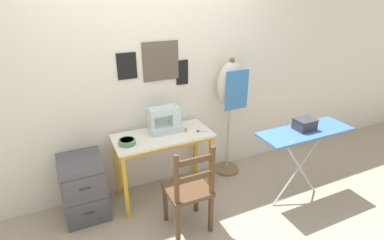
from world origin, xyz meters
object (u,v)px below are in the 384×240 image
Objects in this scene: fabric_bowl at (127,142)px; ironing_board at (305,135)px; wooden_chair at (189,191)px; dress_form at (231,91)px; storage_box at (305,124)px; scissors at (200,131)px; thread_spool_near_machine at (186,130)px; filing_cabinet at (84,187)px; sewing_machine at (166,120)px.

ironing_board is (1.68, -0.65, 0.02)m from fabric_bowl.
ironing_board is (1.26, -0.09, 0.36)m from wooden_chair.
storage_box is at bearing -63.36° from dress_form.
wooden_chair reaches higher than scissors.
thread_spool_near_machine is 0.02× the size of dress_form.
filing_cabinet is (-1.10, 0.08, -0.45)m from thread_spool_near_machine.
sewing_machine is at bearing -175.45° from dress_form.
sewing_machine is 0.80m from wooden_chair.
dress_form is 1.45× the size of ironing_board.
dress_form is at bearing 4.55° from sewing_machine.
ironing_board is (0.40, -0.82, -0.27)m from dress_form.
fabric_bowl is 0.66m from filing_cabinet.
dress_form is (0.50, 0.22, 0.32)m from scissors.
thread_spool_near_machine is 1.19m from filing_cabinet.
dress_form reaches higher than ironing_board.
filing_cabinet is 0.63× the size of ironing_board.
wooden_chair is 1.30m from dress_form.
sewing_machine is at bearing 1.34° from filing_cabinet.
filing_cabinet is 3.10× the size of storage_box.
filing_cabinet is (-0.46, 0.09, -0.46)m from fabric_bowl.
storage_box is (0.00, 0.03, 0.11)m from ironing_board.
ironing_board is at bearing -31.65° from sewing_machine.
sewing_machine reaches higher than scissors.
dress_form reaches higher than filing_cabinet.
sewing_machine is 0.24m from thread_spool_near_machine.
scissors is at bearing -20.74° from thread_spool_near_machine.
scissors is at bearing -25.24° from sewing_machine.
filing_cabinet is (-0.91, -0.02, -0.57)m from sewing_machine.
filing_cabinet is at bearing 175.88° from thread_spool_near_machine.
wooden_chair is at bearing -36.19° from filing_cabinet.
wooden_chair reaches higher than filing_cabinet.
fabric_bowl is 4.73× the size of thread_spool_near_machine.
sewing_machine reaches higher than filing_cabinet.
thread_spool_near_machine is 0.73m from dress_form.
ironing_board is 4.89× the size of storage_box.
wooden_chair is (-0.37, -0.51, -0.32)m from scissors.
scissors is 1.08m from ironing_board.
dress_form is (0.83, 0.07, 0.19)m from sewing_machine.
wooden_chair is 4.51× the size of storage_box.
wooden_chair is 0.64× the size of dress_form.
wooden_chair reaches higher than thread_spool_near_machine.
sewing_machine is at bearing 148.35° from ironing_board.
dress_form is (1.74, 0.09, 0.75)m from filing_cabinet.
thread_spool_near_machine is at bearing 0.83° from fabric_bowl.
fabric_bowl is at bearing 176.60° from scissors.
thread_spool_near_machine is at bearing -4.12° from filing_cabinet.
scissors is at bearing 147.48° from storage_box.
thread_spool_near_machine is at bearing 147.84° from ironing_board.
ironing_board reaches higher than thread_spool_near_machine.
scissors is 0.63m from dress_form.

